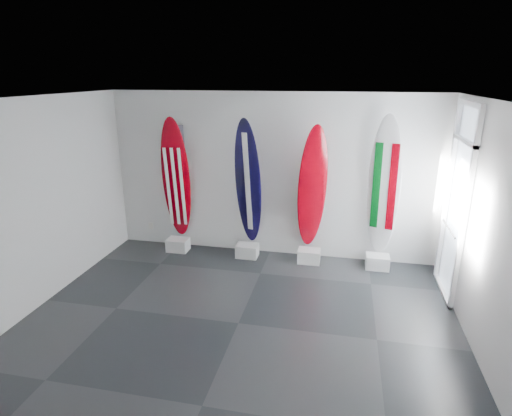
% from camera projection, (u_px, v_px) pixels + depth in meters
% --- Properties ---
extents(floor, '(6.00, 6.00, 0.00)m').
position_uv_depth(floor, '(238.00, 323.00, 5.78)').
color(floor, black).
rests_on(floor, ground).
extents(ceiling, '(6.00, 6.00, 0.00)m').
position_uv_depth(ceiling, '(235.00, 100.00, 4.86)').
color(ceiling, white).
rests_on(ceiling, wall_back).
extents(wall_back, '(6.00, 0.00, 6.00)m').
position_uv_depth(wall_back, '(271.00, 176.00, 7.65)').
color(wall_back, silver).
rests_on(wall_back, ground).
extents(wall_front, '(6.00, 0.00, 6.00)m').
position_uv_depth(wall_front, '(150.00, 336.00, 2.99)').
color(wall_front, silver).
rests_on(wall_front, ground).
extents(wall_left, '(0.00, 5.00, 5.00)m').
position_uv_depth(wall_left, '(31.00, 206.00, 5.91)').
color(wall_left, silver).
rests_on(wall_left, ground).
extents(wall_right, '(0.00, 5.00, 5.00)m').
position_uv_depth(wall_right, '(494.00, 239.00, 4.73)').
color(wall_right, silver).
rests_on(wall_right, ground).
extents(display_block_usa, '(0.40, 0.30, 0.24)m').
position_uv_depth(display_block_usa, '(178.00, 245.00, 8.12)').
color(display_block_usa, silver).
rests_on(display_block_usa, floor).
extents(surfboard_usa, '(0.57, 0.43, 2.34)m').
position_uv_depth(surfboard_usa, '(176.00, 179.00, 7.82)').
color(surfboard_usa, '#89000B').
rests_on(surfboard_usa, display_block_usa).
extents(display_block_navy, '(0.40, 0.30, 0.24)m').
position_uv_depth(display_block_navy, '(247.00, 251.00, 7.85)').
color(display_block_navy, silver).
rests_on(display_block_navy, floor).
extents(surfboard_navy, '(0.61, 0.48, 2.34)m').
position_uv_depth(surfboard_navy, '(248.00, 183.00, 7.54)').
color(surfboard_navy, black).
rests_on(surfboard_navy, display_block_navy).
extents(display_block_swiss, '(0.40, 0.30, 0.24)m').
position_uv_depth(display_block_swiss, '(309.00, 256.00, 7.62)').
color(display_block_swiss, silver).
rests_on(display_block_swiss, floor).
extents(surfboard_swiss, '(0.62, 0.55, 2.27)m').
position_uv_depth(surfboard_swiss, '(312.00, 188.00, 7.33)').
color(surfboard_swiss, '#89000B').
rests_on(surfboard_swiss, display_block_swiss).
extents(display_block_italy, '(0.40, 0.30, 0.24)m').
position_uv_depth(display_block_italy, '(377.00, 262.00, 7.38)').
color(display_block_italy, silver).
rests_on(display_block_italy, floor).
extents(surfboard_italy, '(0.59, 0.35, 2.46)m').
position_uv_depth(surfboard_italy, '(384.00, 187.00, 7.06)').
color(surfboard_italy, white).
rests_on(surfboard_italy, display_block_italy).
extents(wall_outlet, '(0.09, 0.02, 0.13)m').
position_uv_depth(wall_outlet, '(151.00, 226.00, 8.46)').
color(wall_outlet, silver).
rests_on(wall_outlet, wall_back).
extents(glass_door, '(0.12, 1.16, 2.85)m').
position_uv_depth(glass_door, '(457.00, 205.00, 6.20)').
color(glass_door, white).
rests_on(glass_door, floor).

